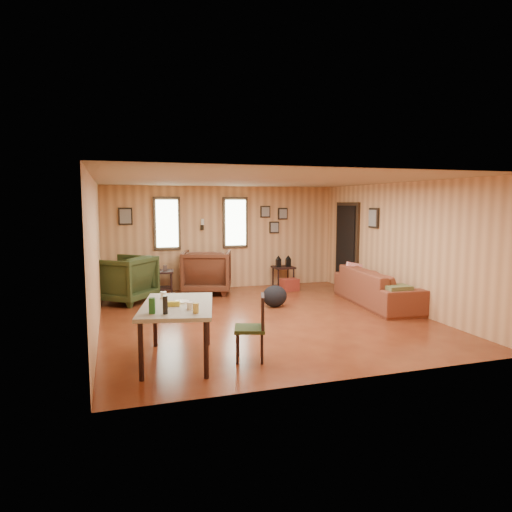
{
  "coord_description": "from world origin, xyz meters",
  "views": [
    {
      "loc": [
        -2.5,
        -7.48,
        2.02
      ],
      "look_at": [
        0.0,
        0.4,
        1.05
      ],
      "focal_mm": 32.0,
      "sensor_mm": 36.0,
      "label": 1
    }
  ],
  "objects": [
    {
      "name": "room",
      "position": [
        0.17,
        0.27,
        1.21
      ],
      "size": [
        5.54,
        6.04,
        2.44
      ],
      "color": "brown",
      "rests_on": "ground"
    },
    {
      "name": "sofa",
      "position": [
        2.53,
        0.28,
        0.47
      ],
      "size": [
        0.94,
        2.47,
        0.95
      ],
      "primitive_type": "imported",
      "rotation": [
        0.0,
        0.0,
        1.47
      ],
      "color": "brown",
      "rests_on": "ground"
    },
    {
      "name": "recliner_brown",
      "position": [
        -0.5,
        2.47,
        0.53
      ],
      "size": [
        1.28,
        1.23,
        1.07
      ],
      "primitive_type": "imported",
      "rotation": [
        0.0,
        0.0,
        2.85
      ],
      "color": "#4C2617",
      "rests_on": "ground"
    },
    {
      "name": "recliner_green",
      "position": [
        -2.29,
        2.03,
        0.52
      ],
      "size": [
        1.38,
        1.39,
        1.05
      ],
      "primitive_type": "imported",
      "rotation": [
        0.0,
        0.0,
        -2.24
      ],
      "color": "#2A3618",
      "rests_on": "ground"
    },
    {
      "name": "end_table",
      "position": [
        -1.53,
        2.41,
        0.38
      ],
      "size": [
        0.6,
        0.56,
        0.69
      ],
      "rotation": [
        0.0,
        0.0,
        -0.14
      ],
      "color": "black",
      "rests_on": "ground"
    },
    {
      "name": "side_table",
      "position": [
        1.39,
        2.62,
        0.52
      ],
      "size": [
        0.49,
        0.49,
        0.77
      ],
      "rotation": [
        0.0,
        0.0,
        -0.01
      ],
      "color": "black",
      "rests_on": "ground"
    },
    {
      "name": "cooler",
      "position": [
        1.37,
        2.16,
        0.14
      ],
      "size": [
        0.43,
        0.33,
        0.28
      ],
      "rotation": [
        0.0,
        0.0,
        0.16
      ],
      "color": "maroon",
      "rests_on": "ground"
    },
    {
      "name": "backpack",
      "position": [
        0.48,
        0.71,
        0.21
      ],
      "size": [
        0.52,
        0.41,
        0.42
      ],
      "rotation": [
        0.0,
        0.0,
        0.09
      ],
      "color": "black",
      "rests_on": "ground"
    },
    {
      "name": "sofa_pillows",
      "position": [
        2.32,
        0.1,
        0.51
      ],
      "size": [
        0.49,
        1.9,
        0.39
      ],
      "rotation": [
        0.0,
        0.0,
        -0.05
      ],
      "color": "brown",
      "rests_on": "sofa"
    },
    {
      "name": "dining_table",
      "position": [
        -1.74,
        -1.79,
        0.68
      ],
      "size": [
        1.16,
        1.61,
        0.95
      ],
      "rotation": [
        0.0,
        0.0,
        -0.22
      ],
      "color": "gray",
      "rests_on": "ground"
    },
    {
      "name": "dining_chair",
      "position": [
        -0.79,
        -2.05,
        0.48
      ],
      "size": [
        0.48,
        0.48,
        0.85
      ],
      "rotation": [
        0.0,
        0.0,
        -0.31
      ],
      "color": "#2A3618",
      "rests_on": "ground"
    }
  ]
}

